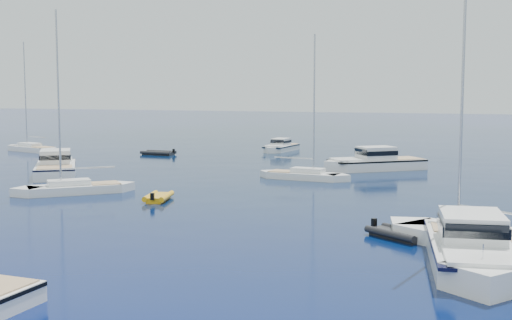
% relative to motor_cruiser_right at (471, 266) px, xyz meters
% --- Properties ---
extents(ground, '(400.00, 400.00, 0.00)m').
position_rel_motor_cruiser_right_xyz_m(ground, '(-13.08, -8.77, 0.00)').
color(ground, '#09125B').
rests_on(ground, ground).
extents(motor_cruiser_right, '(5.17, 11.41, 2.89)m').
position_rel_motor_cruiser_right_xyz_m(motor_cruiser_right, '(0.00, 0.00, 0.00)').
color(motor_cruiser_right, white).
rests_on(motor_cruiser_right, ground).
extents(motor_cruiser_far_l, '(9.00, 10.75, 2.85)m').
position_rel_motor_cruiser_right_xyz_m(motor_cruiser_far_l, '(-35.78, 19.26, 0.00)').
color(motor_cruiser_far_l, silver).
rests_on(motor_cruiser_far_l, ground).
extents(motor_cruiser_distant, '(10.26, 9.18, 2.78)m').
position_rel_motor_cruiser_right_xyz_m(motor_cruiser_distant, '(-10.34, 32.75, 0.00)').
color(motor_cruiser_distant, silver).
rests_on(motor_cruiser_distant, ground).
extents(motor_cruiser_horizon, '(2.91, 7.80, 2.01)m').
position_rel_motor_cruiser_right_xyz_m(motor_cruiser_horizon, '(-24.64, 47.89, 0.00)').
color(motor_cruiser_horizon, silver).
rests_on(motor_cruiser_horizon, ground).
extents(sailboat_mid_r, '(11.02, 8.48, 16.47)m').
position_rel_motor_cruiser_right_xyz_m(sailboat_mid_r, '(0.13, 3.26, 0.00)').
color(sailboat_mid_r, white).
rests_on(sailboat_mid_r, ground).
extents(sailboat_mid_l, '(8.27, 8.06, 13.48)m').
position_rel_motor_cruiser_right_xyz_m(sailboat_mid_l, '(-27.84, 10.92, 0.00)').
color(sailboat_mid_l, silver).
rests_on(sailboat_mid_l, ground).
extents(sailboat_centre, '(8.57, 2.81, 12.39)m').
position_rel_motor_cruiser_right_xyz_m(sailboat_centre, '(-14.56, 24.16, 0.00)').
color(sailboat_centre, silver).
rests_on(sailboat_centre, ground).
extents(sailboat_far_l, '(9.62, 5.08, 13.71)m').
position_rel_motor_cruiser_right_xyz_m(sailboat_far_l, '(-52.88, 36.97, 0.00)').
color(sailboat_far_l, white).
rests_on(sailboat_far_l, ground).
extents(tender_yellow, '(2.52, 3.49, 0.95)m').
position_rel_motor_cruiser_right_xyz_m(tender_yellow, '(-20.63, 10.30, 0.00)').
color(tender_yellow, orange).
rests_on(tender_yellow, ground).
extents(tender_grey_near, '(3.81, 3.42, 0.95)m').
position_rel_motor_cruiser_right_xyz_m(tender_grey_near, '(-3.73, 4.36, 0.00)').
color(tender_grey_near, black).
rests_on(tender_grey_near, ground).
extents(tender_grey_far, '(4.07, 2.25, 0.95)m').
position_rel_motor_cruiser_right_xyz_m(tender_grey_far, '(-36.35, 38.59, 0.00)').
color(tender_grey_far, black).
rests_on(tender_grey_far, ground).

